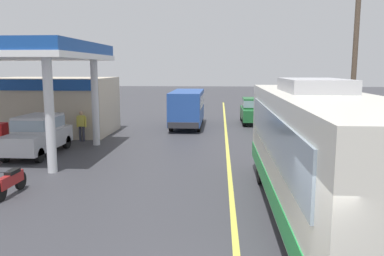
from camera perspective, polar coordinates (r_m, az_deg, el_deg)
The scene contains 10 objects.
ground at distance 25.65m, azimuth 4.96°, elevation -0.16°, with size 120.00×120.00×0.00m, color #38383D.
lane_divider_stripe at distance 20.72m, azimuth 5.14°, elevation -2.30°, with size 0.16×50.00×0.01m, color #D8CC4C.
coach_bus_main at distance 10.55m, azimuth 18.27°, elevation -4.02°, with size 2.60×11.04×3.69m.
gas_station_roadside at distance 23.36m, azimuth -21.60°, elevation 4.86°, with size 9.10×11.95×5.10m.
car_at_pump at distance 19.32m, azimuth -21.63°, elevation -0.66°, with size 1.70×4.20×1.82m.
minibus_opposing_lane at distance 26.40m, azimuth -0.69°, elevation 3.35°, with size 2.04×6.13×2.44m.
motorcycle_parked_forecourt at distance 13.61m, azimuth -25.04°, elevation -7.10°, with size 0.55×1.80×0.92m.
pedestrian_near_pump at distance 22.06m, azimuth -15.90°, elevation 0.52°, with size 0.55×0.22×1.66m.
car_trailing_behind_bus at distance 28.49m, azimuth 8.98°, elevation 2.72°, with size 1.70×4.20×1.82m.
utility_pole_roadside at distance 19.95m, azimuth 22.79°, elevation 9.97°, with size 1.80×0.24×8.87m.
Camera 1 is at (-0.39, -5.33, 3.98)m, focal length 36.37 mm.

